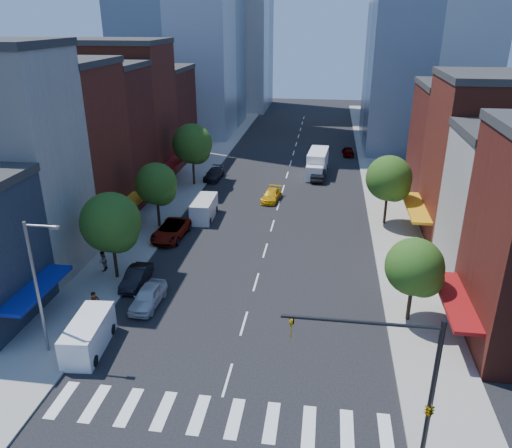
{
  "coord_description": "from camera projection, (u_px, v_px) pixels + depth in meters",
  "views": [
    {
      "loc": [
        5.1,
        -23.44,
        20.17
      ],
      "look_at": [
        -0.05,
        12.39,
        5.0
      ],
      "focal_mm": 35.0,
      "sensor_mm": 36.0,
      "label": 1
    }
  ],
  "objects": [
    {
      "name": "streetlight",
      "position": [
        38.0,
        281.0,
        30.29
      ],
      "size": [
        2.25,
        0.25,
        9.0
      ],
      "color": "slate",
      "rests_on": "sidewalk_left"
    },
    {
      "name": "pedestrian_far",
      "position": [
        103.0,
        261.0,
        42.05
      ],
      "size": [
        0.71,
        0.89,
        1.77
      ],
      "primitive_type": "imported",
      "rotation": [
        0.0,
        0.0,
        -1.52
      ],
      "color": "#999999",
      "rests_on": "sidewalk_left"
    },
    {
      "name": "tree_right_near",
      "position": [
        417.0,
        269.0,
        33.95
      ],
      "size": [
        4.0,
        4.0,
        6.2
      ],
      "color": "black",
      "rests_on": "sidewalk_right"
    },
    {
      "name": "parked_car_rear",
      "position": [
        214.0,
        174.0,
        66.21
      ],
      "size": [
        2.21,
        4.91,
        1.4
      ],
      "primitive_type": "imported",
      "rotation": [
        0.0,
        0.0,
        -0.05
      ],
      "color": "black",
      "rests_on": "ground"
    },
    {
      "name": "crosswalk",
      "position": [
        217.0,
        417.0,
        27.13
      ],
      "size": [
        19.0,
        3.0,
        0.01
      ],
      "primitive_type": "cube",
      "color": "silver",
      "rests_on": "ground"
    },
    {
      "name": "pedestrian_near",
      "position": [
        95.0,
        304.0,
        35.66
      ],
      "size": [
        0.77,
        0.83,
        1.91
      ],
      "primitive_type": "imported",
      "rotation": [
        0.0,
        0.0,
        0.96
      ],
      "color": "#999999",
      "rests_on": "sidewalk_left"
    },
    {
      "name": "traffic_car_oncoming",
      "position": [
        318.0,
        174.0,
        65.94
      ],
      "size": [
        1.93,
        4.86,
        1.57
      ],
      "primitive_type": "imported",
      "rotation": [
        0.0,
        0.0,
        3.08
      ],
      "color": "black",
      "rests_on": "ground"
    },
    {
      "name": "bldg_left_3",
      "position": [
        93.0,
        137.0,
        56.2
      ],
      "size": [
        12.0,
        8.0,
        15.0
      ],
      "primitive_type": "cube",
      "color": "#4A1912",
      "rests_on": "ground"
    },
    {
      "name": "sidewalk_right",
      "position": [
        382.0,
        183.0,
        64.71
      ],
      "size": [
        5.0,
        120.0,
        0.15
      ],
      "primitive_type": "cube",
      "color": "gray",
      "rests_on": "ground"
    },
    {
      "name": "traffic_signal",
      "position": [
        419.0,
        394.0,
        22.85
      ],
      "size": [
        7.24,
        2.24,
        8.0
      ],
      "color": "black",
      "rests_on": "sidewalk_right"
    },
    {
      "name": "ground",
      "position": [
        227.0,
        380.0,
        29.87
      ],
      "size": [
        220.0,
        220.0,
        0.0
      ],
      "primitive_type": "plane",
      "color": "black",
      "rests_on": "ground"
    },
    {
      "name": "sidewalk_left",
      "position": [
        195.0,
        175.0,
        68.0
      ],
      "size": [
        5.0,
        120.0,
        0.15
      ],
      "primitive_type": "cube",
      "color": "gray",
      "rests_on": "ground"
    },
    {
      "name": "tree_left_far",
      "position": [
        193.0,
        145.0,
        62.14
      ],
      "size": [
        5.0,
        5.0,
        7.75
      ],
      "color": "black",
      "rests_on": "sidewalk_left"
    },
    {
      "name": "tree_left_near",
      "position": [
        112.0,
        225.0,
        39.45
      ],
      "size": [
        4.8,
        4.8,
        7.3
      ],
      "color": "black",
      "rests_on": "sidewalk_left"
    },
    {
      "name": "cargo_van_near",
      "position": [
        88.0,
        336.0,
        32.17
      ],
      "size": [
        2.42,
        5.15,
        2.13
      ],
      "rotation": [
        0.0,
        0.0,
        0.09
      ],
      "color": "silver",
      "rests_on": "ground"
    },
    {
      "name": "tree_left_mid",
      "position": [
        157.0,
        186.0,
        49.62
      ],
      "size": [
        4.2,
        4.2,
        6.65
      ],
      "color": "black",
      "rests_on": "sidewalk_left"
    },
    {
      "name": "parked_car_third",
      "position": [
        171.0,
        230.0,
        48.69
      ],
      "size": [
        2.93,
        5.83,
        1.58
      ],
      "primitive_type": "imported",
      "rotation": [
        0.0,
        0.0,
        -0.05
      ],
      "color": "#999999",
      "rests_on": "ground"
    },
    {
      "name": "bldg_left_4",
      "position": [
        122.0,
        114.0,
        63.57
      ],
      "size": [
        12.0,
        9.0,
        17.0
      ],
      "primitive_type": "cube",
      "color": "#5C2215",
      "rests_on": "ground"
    },
    {
      "name": "traffic_car_far",
      "position": [
        348.0,
        151.0,
        77.57
      ],
      "size": [
        1.9,
        4.14,
        1.38
      ],
      "primitive_type": "imported",
      "rotation": [
        0.0,
        0.0,
        3.21
      ],
      "color": "#999999",
      "rests_on": "ground"
    },
    {
      "name": "parked_car_front",
      "position": [
        148.0,
        296.0,
        37.29
      ],
      "size": [
        1.96,
        4.53,
        1.52
      ],
      "primitive_type": "imported",
      "rotation": [
        0.0,
        0.0,
        -0.04
      ],
      "color": "silver",
      "rests_on": "ground"
    },
    {
      "name": "bldg_right_2",
      "position": [
        499.0,
        164.0,
        46.12
      ],
      "size": [
        12.0,
        10.0,
        15.0
      ],
      "primitive_type": "cube",
      "color": "#5C2215",
      "rests_on": "ground"
    },
    {
      "name": "parked_car_second",
      "position": [
        136.0,
        277.0,
        40.16
      ],
      "size": [
        1.5,
        4.26,
        1.4
      ],
      "primitive_type": "imported",
      "rotation": [
        0.0,
        0.0,
        0.0
      ],
      "color": "black",
      "rests_on": "ground"
    },
    {
      "name": "bldg_left_2",
      "position": [
        54.0,
        152.0,
        48.25
      ],
      "size": [
        12.0,
        9.0,
        16.0
      ],
      "primitive_type": "cube",
      "color": "#5C2215",
      "rests_on": "ground"
    },
    {
      "name": "cargo_van_far",
      "position": [
        204.0,
        209.0,
        53.2
      ],
      "size": [
        2.21,
        5.19,
        2.19
      ],
      "rotation": [
        0.0,
        0.0,
        0.02
      ],
      "color": "silver",
      "rests_on": "ground"
    },
    {
      "name": "taxi",
      "position": [
        271.0,
        195.0,
        58.61
      ],
      "size": [
        2.31,
        4.63,
        1.29
      ],
      "primitive_type": "imported",
      "rotation": [
        0.0,
        0.0,
        -0.12
      ],
      "color": "#E4AA0C",
      "rests_on": "ground"
    },
    {
      "name": "tree_right_far",
      "position": [
        390.0,
        180.0,
        50.12
      ],
      "size": [
        4.6,
        4.6,
        7.2
      ],
      "color": "black",
      "rests_on": "sidewalk_right"
    },
    {
      "name": "bldg_right_3",
      "position": [
        470.0,
        148.0,
        55.64
      ],
      "size": [
        12.0,
        10.0,
        13.0
      ],
      "primitive_type": "cube",
      "color": "#4A1912",
      "rests_on": "ground"
    },
    {
      "name": "bldg_left_5",
      "position": [
        148.0,
        116.0,
        73.02
      ],
      "size": [
        12.0,
        10.0,
        13.0
      ],
      "primitive_type": "cube",
      "color": "#4A1912",
      "rests_on": "ground"
    },
    {
      "name": "box_truck",
      "position": [
        317.0,
        164.0,
        67.95
      ],
      "size": [
        2.94,
        8.07,
        3.19
      ],
      "rotation": [
        0.0,
        0.0,
        -0.08
      ],
      "color": "white",
      "rests_on": "ground"
    }
  ]
}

